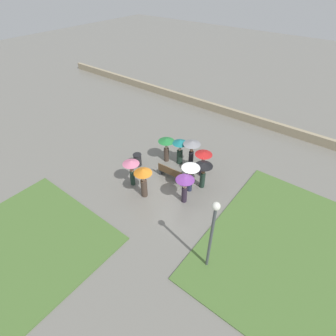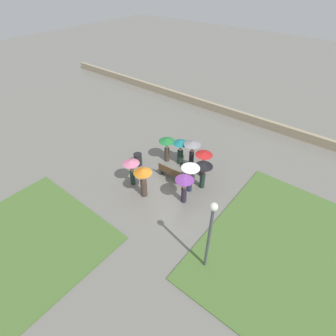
{
  "view_description": "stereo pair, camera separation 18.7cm",
  "coord_description": "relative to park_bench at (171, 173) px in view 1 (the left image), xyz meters",
  "views": [
    {
      "loc": [
        -6.48,
        9.32,
        10.55
      ],
      "look_at": [
        0.75,
        0.04,
        1.18
      ],
      "focal_mm": 28.0,
      "sensor_mm": 36.0,
      "label": 1
    },
    {
      "loc": [
        -6.62,
        9.2,
        10.55
      ],
      "look_at": [
        0.75,
        0.04,
        1.18
      ],
      "focal_mm": 28.0,
      "sensor_mm": 36.0,
      "label": 2
    }
  ],
  "objects": [
    {
      "name": "crowd_person_green",
      "position": [
        1.36,
        -1.3,
        0.78
      ],
      "size": [
        1.05,
        1.05,
        1.72
      ],
      "rotation": [
        0.0,
        0.0,
        3.16
      ],
      "color": "#47382D",
      "rests_on": "ground_plane"
    },
    {
      "name": "crowd_person_teal",
      "position": [
        0.52,
        -1.62,
        0.75
      ],
      "size": [
        0.99,
        0.99,
        1.77
      ],
      "rotation": [
        0.0,
        0.0,
        1.89
      ],
      "color": "#1E3328",
      "rests_on": "ground_plane"
    },
    {
      "name": "parapet_wall",
      "position": [
        -0.9,
        -9.64,
        -0.13
      ],
      "size": [
        45.0,
        0.35,
        0.68
      ],
      "color": "tan",
      "rests_on": "ground_plane"
    },
    {
      "name": "crowd_person_pink",
      "position": [
        1.47,
        1.79,
        0.83
      ],
      "size": [
        0.97,
        0.97,
        1.74
      ],
      "rotation": [
        0.0,
        0.0,
        5.3
      ],
      "color": "#1E3328",
      "rests_on": "ground_plane"
    },
    {
      "name": "lawn_patch_near",
      "position": [
        -7.78,
        0.62,
        -0.44
      ],
      "size": [
        7.8,
        9.21,
        0.06
      ],
      "color": "#4C7033",
      "rests_on": "ground_plane"
    },
    {
      "name": "crowd_person_orange",
      "position": [
        0.28,
        2.09,
        0.89
      ],
      "size": [
        1.0,
        1.0,
        1.92
      ],
      "rotation": [
        0.0,
        0.0,
        3.42
      ],
      "color": "#47382D",
      "rests_on": "ground_plane"
    },
    {
      "name": "trash_bin",
      "position": [
        2.53,
        0.25,
        -0.04
      ],
      "size": [
        0.55,
        0.55,
        0.84
      ],
      "color": "#232326",
      "rests_on": "ground_plane"
    },
    {
      "name": "crowd_person_black",
      "position": [
        -1.89,
        -0.56,
        0.87
      ],
      "size": [
        1.02,
        1.02,
        1.79
      ],
      "rotation": [
        0.0,
        0.0,
        0.06
      ],
      "color": "#1E3328",
      "rests_on": "ground_plane"
    },
    {
      "name": "lamp_post",
      "position": [
        -4.79,
        3.66,
        2.08
      ],
      "size": [
        0.32,
        0.32,
        3.9
      ],
      "color": "#474C51",
      "rests_on": "ground_plane"
    },
    {
      "name": "crowd_person_purple",
      "position": [
        -1.75,
        1.07,
        0.9
      ],
      "size": [
        1.01,
        1.01,
        1.81
      ],
      "rotation": [
        0.0,
        0.0,
        5.21
      ],
      "color": "#2D2333",
      "rests_on": "ground_plane"
    },
    {
      "name": "crowd_person_white",
      "position": [
        -1.49,
        0.16,
        1.05
      ],
      "size": [
        1.04,
        1.04,
        1.94
      ],
      "rotation": [
        0.0,
        0.0,
        1.13
      ],
      "color": "#282D47",
      "rests_on": "ground_plane"
    },
    {
      "name": "lawn_patch_far",
      "position": [
        2.48,
        8.79,
        -0.44
      ],
      "size": [
        7.23,
        8.05,
        0.06
      ],
      "color": "#4C7033",
      "rests_on": "ground_plane"
    },
    {
      "name": "crowd_person_grey",
      "position": [
        -0.27,
        -1.76,
        0.99
      ],
      "size": [
        1.08,
        1.08,
        1.94
      ],
      "rotation": [
        0.0,
        0.0,
        4.62
      ],
      "color": "black",
      "rests_on": "ground_plane"
    },
    {
      "name": "park_bench",
      "position": [
        0.0,
        0.0,
        0.0
      ],
      "size": [
        1.7,
        0.52,
        0.9
      ],
      "rotation": [
        0.0,
        0.0,
        0.06
      ],
      "color": "brown",
      "rests_on": "ground_plane"
    },
    {
      "name": "ground_plane",
      "position": [
        -0.9,
        0.42,
        -0.47
      ],
      "size": [
        90.0,
        90.0,
        0.0
      ],
      "primitive_type": "plane",
      "color": "slate"
    },
    {
      "name": "crowd_person_red",
      "position": [
        -1.32,
        -1.46,
        0.74
      ],
      "size": [
        1.04,
        1.04,
        1.76
      ],
      "rotation": [
        0.0,
        0.0,
        4.53
      ],
      "color": "#2D2333",
      "rests_on": "ground_plane"
    }
  ]
}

